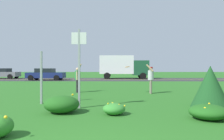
{
  "coord_description": "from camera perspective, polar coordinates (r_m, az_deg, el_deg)",
  "views": [
    {
      "loc": [
        0.55,
        -2.19,
        1.52
      ],
      "look_at": [
        0.39,
        9.21,
        1.4
      ],
      "focal_mm": 32.27,
      "sensor_mm": 36.0,
      "label": 1
    }
  ],
  "objects": [
    {
      "name": "ground_plane",
      "position": [
        14.4,
        -1.39,
        -5.44
      ],
      "size": [
        120.0,
        120.0,
        0.0
      ],
      "primitive_type": "plane",
      "color": "#26601E"
    },
    {
      "name": "highway_strip",
      "position": [
        26.47,
        -0.38,
        -2.66
      ],
      "size": [
        120.0,
        7.57,
        0.01
      ],
      "primitive_type": "cube",
      "color": "#2D2D30",
      "rests_on": "ground"
    },
    {
      "name": "highway_center_stripe",
      "position": [
        26.47,
        -0.38,
        -2.65
      ],
      "size": [
        120.0,
        0.16,
        0.0
      ],
      "primitive_type": "cube",
      "color": "yellow",
      "rests_on": "ground"
    },
    {
      "name": "daylily_clump_mid_center",
      "position": [
        6.71,
        25.67,
        -10.64
      ],
      "size": [
        1.14,
        1.03,
        0.44
      ],
      "color": "#1E5619",
      "rests_on": "ground"
    },
    {
      "name": "daylily_clump_mid_right",
      "position": [
        6.67,
        0.58,
        -10.95
      ],
      "size": [
        0.74,
        0.73,
        0.39
      ],
      "color": "#337F2D",
      "rests_on": "ground"
    },
    {
      "name": "daylily_clump_mid_left",
      "position": [
        7.11,
        -14.05,
        -9.37
      ],
      "size": [
        1.19,
        1.05,
        0.63
      ],
      "color": "#1E5619",
      "rests_on": "ground"
    },
    {
      "name": "sign_post_near_path",
      "position": [
        9.0,
        -19.4,
        -2.03
      ],
      "size": [
        0.07,
        0.1,
        2.22
      ],
      "color": "#93969B",
      "rests_on": "ground"
    },
    {
      "name": "sign_post_by_roadside",
      "position": [
        7.68,
        -9.31,
        2.61
      ],
      "size": [
        0.56,
        0.1,
        2.98
      ],
      "color": "#93969B",
      "rests_on": "ground"
    },
    {
      "name": "evergreen_shrub_side",
      "position": [
        8.56,
        26.06,
        -4.26
      ],
      "size": [
        1.43,
        1.43,
        1.61
      ],
      "primitive_type": "cone",
      "color": "#19471E",
      "rests_on": "ground"
    },
    {
      "name": "person_thrower_green_shirt",
      "position": [
        12.62,
        -9.7,
        -2.09
      ],
      "size": [
        0.4,
        0.5,
        1.78
      ],
      "color": "#287038",
      "rests_on": "ground"
    },
    {
      "name": "person_catcher_red_cap_gray_shirt",
      "position": [
        12.14,
        10.92,
        -2.01
      ],
      "size": [
        0.49,
        0.5,
        1.74
      ],
      "color": "#B2B2B7",
      "rests_on": "ground"
    },
    {
      "name": "frisbee_orange",
      "position": [
        12.03,
        4.37,
        0.88
      ],
      "size": [
        0.27,
        0.27,
        0.07
      ],
      "color": "orange"
    },
    {
      "name": "car_gray_leftmost",
      "position": [
        32.31,
        -28.66,
        -0.84
      ],
      "size": [
        4.5,
        2.0,
        1.45
      ],
      "color": "slate",
      "rests_on": "ground"
    },
    {
      "name": "car_navy_center_left",
      "position": [
        26.15,
        -18.22,
        -1.12
      ],
      "size": [
        4.5,
        2.0,
        1.45
      ],
      "color": "navy",
      "rests_on": "ground"
    },
    {
      "name": "box_truck_dark_green",
      "position": [
        28.15,
        3.12,
        1.2
      ],
      "size": [
        6.7,
        2.46,
        3.2
      ],
      "color": "#194C2D",
      "rests_on": "ground"
    }
  ]
}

